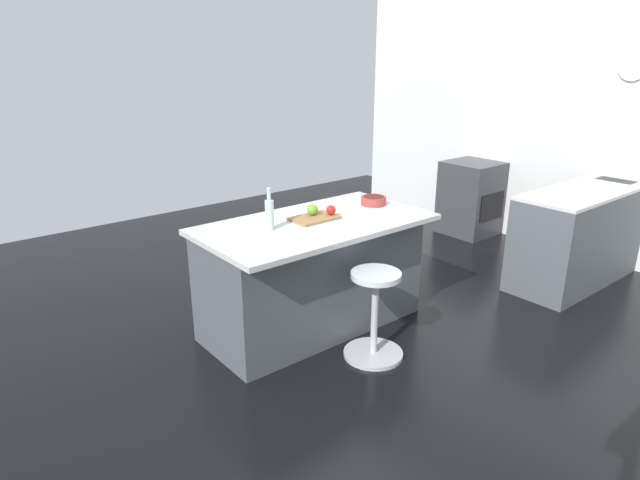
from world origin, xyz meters
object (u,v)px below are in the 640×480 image
Objects in this scene: oven_range at (471,198)px; apple_red at (331,210)px; kitchen_island at (312,274)px; cutting_board at (314,218)px; water_bottle at (269,213)px; fruit_bowl at (374,200)px; stool_by_window at (374,317)px; apple_green at (312,210)px.

apple_red is (2.84, 0.71, 0.52)m from oven_range.
cutting_board is (-0.03, -0.01, 0.46)m from kitchen_island.
apple_red is at bearing 175.18° from water_bottle.
cutting_board is at bearing -15.55° from apple_red.
apple_red is at bearing 169.00° from kitchen_island.
apple_red is 0.36× the size of fruit_bowl.
fruit_bowl is (2.32, 0.66, 0.50)m from oven_range.
apple_red is (-0.14, 0.04, 0.05)m from cutting_board.
stool_by_window is at bearing 80.12° from apple_red.
cutting_board is at bearing -165.73° from kitchen_island.
oven_range is 4.17× the size of fruit_bowl.
water_bottle is (0.41, -0.01, 0.11)m from cutting_board.
oven_range is 3.08m from kitchen_island.
fruit_bowl is (-0.63, 0.03, -0.02)m from apple_green.
kitchen_island is 0.84m from fruit_bowl.
kitchen_island is 5.76× the size of water_bottle.
water_bottle reaches higher than cutting_board.
stool_by_window is 1.85× the size of cutting_board.
stool_by_window is at bearing 92.36° from cutting_board.
apple_red is at bearing 141.96° from apple_green.
water_bottle is at bearing -2.15° from kitchen_island.
water_bottle reaches higher than stool_by_window.
apple_green reaches higher than stool_by_window.
apple_green is (0.11, -0.09, 0.00)m from apple_red.
oven_range is at bearing -164.24° from fruit_bowl.
kitchen_island reaches higher than stool_by_window.
apple_red reaches higher than stool_by_window.
stool_by_window is 1.12m from fruit_bowl.
oven_range is at bearing -165.99° from apple_red.
cutting_board is at bearing 1.35° from fruit_bowl.
cutting_board is 4.70× the size of apple_red.
oven_range is at bearing -167.29° from kitchen_island.
water_bottle is 1.48× the size of fruit_bowl.
fruit_bowl reaches higher than stool_by_window.
kitchen_island is 0.53m from apple_red.
oven_range is 3.24m from stool_by_window.
kitchen_island is 0.51m from apple_green.
oven_range is 3.06m from apple_green.
kitchen_island is at bearing -85.40° from stool_by_window.
cutting_board reaches higher than stool_by_window.
kitchen_island is 0.68m from stool_by_window.
water_bottle is (0.43, -0.67, 0.71)m from stool_by_window.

